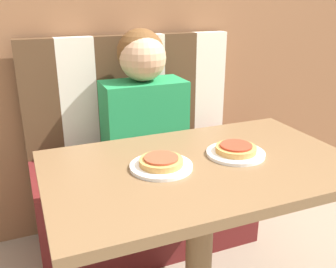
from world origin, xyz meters
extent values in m
cube|color=#5B1919|center=(0.00, 0.61, 0.24)|extent=(1.10, 0.49, 0.48)
cube|color=#4C331E|center=(-0.46, 0.82, 0.78)|extent=(0.18, 0.06, 0.59)
cube|color=beige|center=(-0.27, 0.82, 0.78)|extent=(0.18, 0.06, 0.59)
cube|color=#4C331E|center=(-0.09, 0.82, 0.78)|extent=(0.18, 0.06, 0.59)
cube|color=beige|center=(0.09, 0.82, 0.78)|extent=(0.18, 0.06, 0.59)
cube|color=#4C331E|center=(0.27, 0.82, 0.78)|extent=(0.18, 0.06, 0.59)
cube|color=beige|center=(0.46, 0.82, 0.78)|extent=(0.18, 0.06, 0.59)
cube|color=brown|center=(0.00, 0.00, 0.70)|extent=(1.06, 0.65, 0.03)
cylinder|color=brown|center=(0.00, 0.00, 0.34)|extent=(0.10, 0.10, 0.68)
cube|color=#1E8447|center=(0.00, 0.61, 0.68)|extent=(0.39, 0.21, 0.40)
sphere|color=tan|center=(0.00, 0.61, 0.99)|extent=(0.22, 0.22, 0.22)
sphere|color=brown|center=(0.00, 0.64, 1.01)|extent=(0.22, 0.22, 0.22)
cylinder|color=white|center=(-0.14, 0.02, 0.72)|extent=(0.21, 0.21, 0.01)
cylinder|color=white|center=(0.14, 0.02, 0.72)|extent=(0.21, 0.21, 0.01)
cylinder|color=#C68E47|center=(-0.14, 0.02, 0.74)|extent=(0.15, 0.15, 0.02)
cylinder|color=#AD472D|center=(-0.14, 0.02, 0.75)|extent=(0.11, 0.11, 0.01)
cylinder|color=#C68E47|center=(0.14, 0.02, 0.74)|extent=(0.15, 0.15, 0.02)
cylinder|color=#B73823|center=(0.14, 0.02, 0.75)|extent=(0.11, 0.11, 0.01)
camera|label=1|loc=(-0.55, -1.03, 1.25)|focal=40.00mm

